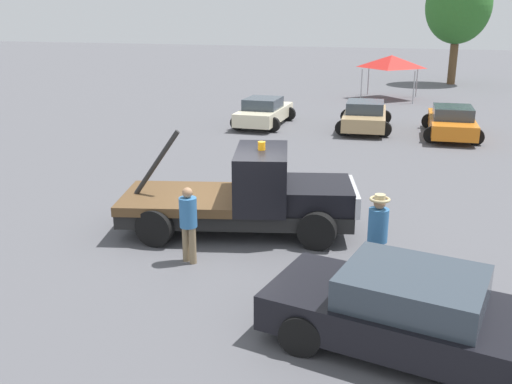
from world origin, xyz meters
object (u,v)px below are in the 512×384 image
object	(u,v)px
tow_truck	(250,196)
person_near_truck	(378,231)
parked_car_cream	(264,112)
parked_car_tan	(365,116)
foreground_car	(423,316)
canopy_tent_red	(391,62)
person_at_hood	(188,220)
parked_car_orange	(452,122)
tree_left	(459,6)

from	to	relation	value
tow_truck	person_near_truck	world-z (taller)	tow_truck
parked_car_cream	parked_car_tan	distance (m)	4.74
foreground_car	canopy_tent_red	world-z (taller)	canopy_tent_red
foreground_car	parked_car_cream	bearing A→B (deg)	124.61
foreground_car	canopy_tent_red	size ratio (longest dim) A/B	1.68
tow_truck	foreground_car	xyz separation A→B (m)	(4.25, -4.15, -0.25)
person_near_truck	person_at_hood	size ratio (longest dim) A/B	1.08
parked_car_cream	parked_car_tan	world-z (taller)	same
parked_car_cream	parked_car_orange	xyz separation A→B (m)	(8.50, 0.11, 0.00)
foreground_car	parked_car_orange	xyz separation A→B (m)	(0.38, 17.61, -0.00)
parked_car_orange	parked_car_cream	bearing A→B (deg)	86.69
person_near_truck	person_at_hood	bearing A→B (deg)	37.63
parked_car_orange	foreground_car	bearing A→B (deg)	174.72
person_near_truck	parked_car_tan	distance (m)	15.78
tow_truck	parked_car_orange	size ratio (longest dim) A/B	1.23
parked_car_tan	tow_truck	bearing A→B (deg)	170.62
tow_truck	tree_left	distance (m)	34.42
foreground_car	parked_car_orange	bearing A→B (deg)	98.49
person_near_truck	parked_car_cream	xyz separation A→B (m)	(-7.11, 15.16, -0.42)
tow_truck	person_at_hood	distance (m)	2.25
parked_car_cream	tree_left	size ratio (longest dim) A/B	0.53
tow_truck	canopy_tent_red	xyz separation A→B (m)	(0.93, 24.25, 1.40)
foreground_car	person_at_hood	size ratio (longest dim) A/B	3.16
person_at_hood	parked_car_cream	distance (m)	15.84
parked_car_cream	tree_left	xyz separation A→B (m)	(8.46, 20.43, 5.00)
parked_car_tan	tree_left	world-z (taller)	tree_left
tow_truck	tree_left	world-z (taller)	tree_left
parked_car_orange	person_at_hood	bearing A→B (deg)	157.24
person_near_truck	parked_car_tan	bearing A→B (deg)	-48.60
canopy_tent_red	tree_left	distance (m)	10.75
parked_car_tan	canopy_tent_red	distance (m)	10.60
parked_car_tan	parked_car_cream	bearing A→B (deg)	89.32
person_near_truck	tree_left	size ratio (longest dim) A/B	0.22
foreground_car	tree_left	distance (m)	38.27
tow_truck	parked_car_orange	world-z (taller)	tow_truck
parked_car_tan	canopy_tent_red	xyz separation A→B (m)	(0.07, 10.47, 1.65)
tow_truck	parked_car_cream	size ratio (longest dim) A/B	1.33
foreground_car	tow_truck	bearing A→B (deg)	145.42
tow_truck	parked_car_cream	world-z (taller)	tow_truck
tow_truck	foreground_car	bearing A→B (deg)	-59.41
tow_truck	parked_car_orange	distance (m)	14.24
parked_car_tan	canopy_tent_red	world-z (taller)	canopy_tent_red
parked_car_cream	foreground_car	bearing A→B (deg)	-156.41
tow_truck	parked_car_cream	distance (m)	13.90
canopy_tent_red	parked_car_cream	bearing A→B (deg)	-113.75
tow_truck	parked_car_tan	world-z (taller)	tow_truck
person_near_truck	foreground_car	bearing A→B (deg)	145.85
canopy_tent_red	tree_left	xyz separation A→B (m)	(3.66, 9.53, 3.35)
foreground_car	tree_left	size ratio (longest dim) A/B	0.63
tree_left	foreground_car	bearing A→B (deg)	-90.51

